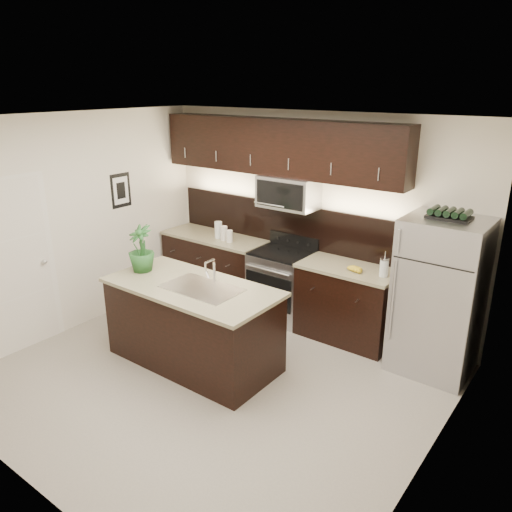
{
  "coord_description": "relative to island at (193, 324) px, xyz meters",
  "views": [
    {
      "loc": [
        3.16,
        -3.44,
        3.02
      ],
      "look_at": [
        0.17,
        0.55,
        1.28
      ],
      "focal_mm": 35.0,
      "sensor_mm": 36.0,
      "label": 1
    }
  ],
  "objects": [
    {
      "name": "ground",
      "position": [
        0.4,
        -0.14,
        -0.47
      ],
      "size": [
        4.5,
        4.5,
        0.0
      ],
      "primitive_type": "plane",
      "color": "gray",
      "rests_on": "ground"
    },
    {
      "name": "room_walls",
      "position": [
        0.29,
        -0.18,
        1.22
      ],
      "size": [
        4.52,
        4.02,
        2.71
      ],
      "color": "silver",
      "rests_on": "ground"
    },
    {
      "name": "counter_run",
      "position": [
        -0.06,
        1.55,
        -0.0
      ],
      "size": [
        3.51,
        0.65,
        0.94
      ],
      "color": "black",
      "rests_on": "ground"
    },
    {
      "name": "upper_fixtures",
      "position": [
        -0.03,
        1.69,
        1.67
      ],
      "size": [
        3.49,
        0.4,
        1.66
      ],
      "color": "black",
      "rests_on": "counter_run"
    },
    {
      "name": "island",
      "position": [
        0.0,
        0.0,
        0.0
      ],
      "size": [
        1.96,
        0.96,
        0.94
      ],
      "color": "black",
      "rests_on": "ground"
    },
    {
      "name": "sink_faucet",
      "position": [
        0.15,
        0.01,
        0.48
      ],
      "size": [
        0.84,
        0.5,
        0.28
      ],
      "color": "silver",
      "rests_on": "island"
    },
    {
      "name": "refrigerator",
      "position": [
        2.2,
        1.49,
        0.39
      ],
      "size": [
        0.83,
        0.75,
        1.72
      ],
      "primitive_type": "cube",
      "color": "#B2B2B7",
      "rests_on": "ground"
    },
    {
      "name": "wine_rack",
      "position": [
        2.2,
        1.49,
        1.29
      ],
      "size": [
        0.42,
        0.26,
        0.1
      ],
      "color": "black",
      "rests_on": "refrigerator"
    },
    {
      "name": "plant",
      "position": [
        -0.77,
        -0.02,
        0.74
      ],
      "size": [
        0.33,
        0.33,
        0.54
      ],
      "primitive_type": "imported",
      "rotation": [
        0.0,
        0.0,
        -0.07
      ],
      "color": "#215322",
      "rests_on": "island"
    },
    {
      "name": "canisters",
      "position": [
        -0.81,
        1.47,
        0.57
      ],
      "size": [
        0.35,
        0.16,
        0.24
      ],
      "rotation": [
        0.0,
        0.0,
        -0.23
      ],
      "color": "silver",
      "rests_on": "counter_run"
    },
    {
      "name": "french_press",
      "position": [
        1.56,
        1.5,
        0.58
      ],
      "size": [
        0.1,
        0.1,
        0.29
      ],
      "rotation": [
        0.0,
        0.0,
        0.34
      ],
      "color": "silver",
      "rests_on": "counter_run"
    },
    {
      "name": "bananas",
      "position": [
        1.19,
        1.47,
        0.5
      ],
      "size": [
        0.23,
        0.2,
        0.06
      ],
      "primitive_type": "ellipsoid",
      "rotation": [
        0.0,
        0.0,
        -0.27
      ],
      "color": "gold",
      "rests_on": "counter_run"
    }
  ]
}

